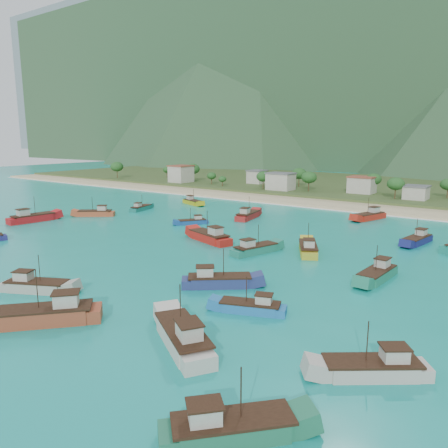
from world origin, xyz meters
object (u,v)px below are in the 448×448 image
Objects in this scene: boat_18 at (248,216)px; boat_23 at (32,218)px; boat_1 at (230,430)px; boat_20 at (377,275)px; boat_21 at (141,208)px; boat_7 at (369,216)px; boat_16 at (374,369)px; boat_19 at (251,308)px; boat_11 at (36,287)px; boat_22 at (210,237)px; boat_0 at (48,316)px; boat_25 at (96,214)px; boat_26 at (218,282)px; boat_8 at (183,338)px; boat_13 at (417,240)px; boat_24 at (308,249)px; boat_2 at (193,222)px; boat_14 at (193,202)px; boat_6 at (255,250)px.

boat_18 is 59.99m from boat_23.
boat_20 is at bearing 136.42° from boat_1.
boat_1 is 111.23m from boat_21.
boat_18 reaches higher than boat_20.
boat_20 is (18.54, -52.78, -0.07)m from boat_7.
boat_16 is 19.27m from boat_19.
boat_22 is (1.32, 40.89, 0.21)m from boat_11.
boat_25 is at bearing 0.22° from boat_0.
boat_8 is at bearing -13.33° from boat_26.
boat_0 reaches higher than boat_13.
boat_7 reaches higher than boat_25.
boat_13 is 51.59m from boat_26.
boat_21 is at bearing -172.27° from boat_11.
boat_8 reaches higher than boat_18.
boat_24 is 26.99m from boat_26.
boat_1 is 1.25× the size of boat_2.
boat_24 is at bearing 40.28° from boat_8.
boat_20 is 86.50m from boat_21.
boat_26 is at bearing 171.30° from boat_1.
boat_8 is at bearing -72.83° from boat_18.
boat_19 is 11.16m from boat_26.
boat_14 is 55.97m from boat_22.
boat_24 is at bearing -8.68° from boat_19.
boat_23 reaches higher than boat_7.
boat_16 is at bearing 111.44° from boat_1.
boat_1 is 0.99× the size of boat_16.
boat_16 is at bearing 125.36° from boat_7.
boat_26 is (-9.71, 5.50, 0.22)m from boat_19.
boat_18 is 57.54m from boat_20.
boat_2 is at bearing 168.23° from boat_11.
boat_2 is at bearing -114.31° from boat_25.
boat_23 reaches higher than boat_25.
boat_20 is at bearing -30.32° from boat_21.
boat_8 reaches higher than boat_13.
boat_25 is 72.58m from boat_26.
boat_21 is (-64.15, -27.39, -0.25)m from boat_7.
boat_1 is 93.30m from boat_18.
boat_21 is at bearing 12.02° from boat_13.
boat_7 is 87.32m from boat_16.
boat_6 is 1.08× the size of boat_16.
boat_7 is 52.06m from boat_22.
boat_8 is 1.18× the size of boat_26.
boat_11 reaches higher than boat_19.
boat_26 reaches higher than boat_14.
boat_6 is 1.04× the size of boat_26.
boat_11 is 69.75m from boat_18.
boat_23 is 17.44m from boat_25.
boat_1 reaches higher than boat_6.
boat_11 is 89.35m from boat_14.
boat_7 is 69.76m from boat_21.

